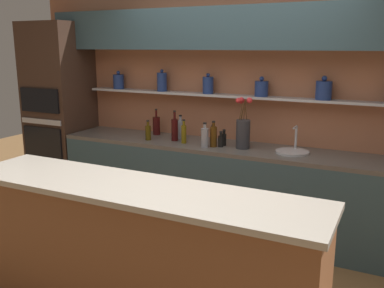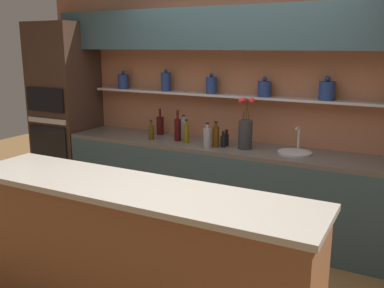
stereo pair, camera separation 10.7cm
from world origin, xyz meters
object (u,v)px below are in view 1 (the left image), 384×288
Objects in this scene: bottle_sauce_0 at (224,139)px; bottle_sauce_9 at (221,141)px; bottle_wine_5 at (175,129)px; bottle_sauce_7 at (213,135)px; bottle_spirit_4 at (213,136)px; bottle_spirit_1 at (180,129)px; oven_tower at (60,114)px; bottle_wine_8 at (156,125)px; flower_vase at (243,130)px; bottle_oil_6 at (148,132)px; sink_fixture at (293,151)px; bottle_spirit_3 at (205,137)px; bottle_oil_2 at (184,133)px.

bottle_sauce_9 is (-0.00, -0.08, -0.01)m from bottle_sauce_0.
bottle_sauce_7 is at bearing 19.21° from bottle_wine_5.
bottle_sauce_7 is at bearing 115.41° from bottle_spirit_4.
bottle_spirit_4 is at bearing -23.33° from bottle_spirit_1.
oven_tower is 2.19m from bottle_sauce_0.
bottle_wine_5 is 0.39m from bottle_wine_8.
bottle_wine_5 reaches higher than bottle_spirit_1.
bottle_oil_6 is at bearing -174.65° from flower_vase.
sink_fixture is at bearing 0.21° from bottle_sauce_0.
sink_fixture is at bearing -4.58° from bottle_spirit_1.
bottle_spirit_4 is 1.63× the size of bottle_sauce_9.
bottle_wine_8 is (-0.07, 0.29, 0.02)m from bottle_oil_6.
bottle_spirit_3 is 0.82m from bottle_wine_8.
sink_fixture is 0.79m from bottle_spirit_4.
bottle_sauce_9 is at bearing -14.70° from bottle_wine_8.
bottle_wine_8 reaches higher than bottle_sauce_9.
flower_vase is at bearing -9.92° from bottle_spirit_1.
bottle_spirit_4 is (0.34, -0.01, 0.01)m from bottle_oil_2.
oven_tower is 1.30m from bottle_wine_8.
bottle_wine_8 is (1.29, 0.17, -0.07)m from oven_tower.
bottle_spirit_1 is at bearing 126.05° from bottle_oil_2.
sink_fixture is 1.74× the size of bottle_sauce_7.
bottle_spirit_4 reaches higher than bottle_oil_2.
bottle_spirit_3 reaches higher than sink_fixture.
oven_tower is at bearing -179.77° from sink_fixture.
bottle_sauce_0 is 0.92m from bottle_wine_8.
bottle_oil_2 is (-1.13, -0.10, 0.08)m from sink_fixture.
flower_vase is 0.79m from bottle_spirit_1.
flower_vase reaches higher than bottle_spirit_3.
bottle_sauce_0 is at bearing 3.33° from bottle_wine_5.
bottle_sauce_0 is 0.08m from bottle_sauce_9.
bottle_oil_2 is at bearing -174.17° from flower_vase.
bottle_spirit_1 reaches higher than bottle_sauce_0.
bottle_wine_5 reaches higher than bottle_sauce_9.
bottle_oil_2 is 1.37× the size of bottle_sauce_7.
bottle_spirit_1 reaches higher than bottle_oil_6.
bottle_wine_8 is (-0.90, 0.16, 0.04)m from bottle_sauce_0.
bottle_sauce_9 is at bearing 21.78° from bottle_spirit_4.
bottle_oil_6 is at bearing -5.08° from oven_tower.
bottle_spirit_4 is at bearing 39.91° from bottle_spirit_3.
sink_fixture is 0.72m from bottle_sauce_9.
bottle_sauce_9 is at bearing -18.16° from bottle_spirit_1.
bottle_oil_6 is (-1.54, -0.13, 0.06)m from sink_fixture.
bottle_sauce_0 is at bearing -30.84° from bottle_sauce_7.
flower_vase is at bearing -8.27° from bottle_sauce_0.
bottle_spirit_1 is at bearing 170.08° from flower_vase.
bottle_spirit_3 is (2.05, -0.16, -0.07)m from oven_tower.
bottle_spirit_3 is (0.27, -0.07, -0.00)m from bottle_oil_2.
flower_vase is 1.97× the size of bottle_spirit_1.
bottle_oil_2 is at bearing -53.95° from bottle_spirit_1.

